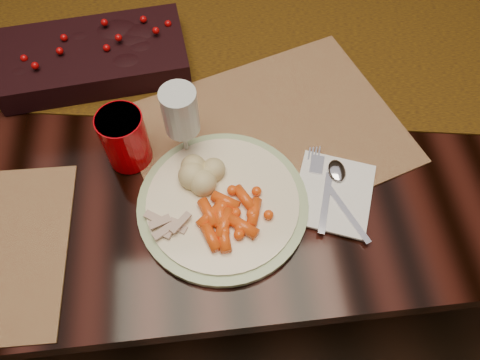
{
  "coord_description": "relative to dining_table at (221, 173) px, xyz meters",
  "views": [
    {
      "loc": [
        -0.02,
        -0.66,
        1.45
      ],
      "look_at": [
        0.02,
        -0.28,
        0.8
      ],
      "focal_mm": 35.0,
      "sensor_mm": 36.0,
      "label": 1
    }
  ],
  "objects": [
    {
      "name": "dinner_plate",
      "position": [
        -0.01,
        -0.3,
        0.39
      ],
      "size": [
        0.35,
        0.35,
        0.02
      ],
      "primitive_type": "cylinder",
      "rotation": [
        0.0,
        0.0,
        -0.28
      ],
      "color": "#FDEEC9",
      "rests_on": "placemat_main"
    },
    {
      "name": "floor",
      "position": [
        0.0,
        0.0,
        -0.38
      ],
      "size": [
        5.0,
        5.0,
        0.0
      ],
      "primitive_type": "plane",
      "color": "black",
      "rests_on": "ground"
    },
    {
      "name": "fork",
      "position": [
        0.16,
        -0.29,
        0.39
      ],
      "size": [
        0.07,
        0.15,
        0.0
      ],
      "primitive_type": null,
      "rotation": [
        0.0,
        0.0,
        -0.32
      ],
      "color": "#B0AFBF",
      "rests_on": "napkin"
    },
    {
      "name": "napkin",
      "position": [
        0.18,
        -0.3,
        0.38
      ],
      "size": [
        0.17,
        0.18,
        0.01
      ],
      "primitive_type": "cube",
      "rotation": [
        0.0,
        0.0,
        -0.38
      ],
      "color": "white",
      "rests_on": "placemat_main"
    },
    {
      "name": "red_cup",
      "position": [
        -0.17,
        -0.18,
        0.43
      ],
      "size": [
        0.1,
        0.1,
        0.11
      ],
      "primitive_type": "cylinder",
      "rotation": [
        0.0,
        0.0,
        -0.32
      ],
      "color": "#AE030A",
      "rests_on": "placemat_main"
    },
    {
      "name": "placemat_main",
      "position": [
        0.08,
        -0.16,
        0.38
      ],
      "size": [
        0.56,
        0.48,
        0.0
      ],
      "primitive_type": "cube",
      "rotation": [
        0.0,
        0.0,
        0.32
      ],
      "color": "#8A6146",
      "rests_on": "dining_table"
    },
    {
      "name": "baby_carrots",
      "position": [
        0.0,
        -0.34,
        0.4
      ],
      "size": [
        0.11,
        0.1,
        0.02
      ],
      "primitive_type": null,
      "rotation": [
        0.0,
        0.0,
        -0.14
      ],
      "color": "#F04C11",
      "rests_on": "dinner_plate"
    },
    {
      "name": "mashed_potatoes",
      "position": [
        -0.05,
        -0.25,
        0.42
      ],
      "size": [
        0.09,
        0.08,
        0.05
      ],
      "primitive_type": null,
      "rotation": [
        0.0,
        0.0,
        0.12
      ],
      "color": "beige",
      "rests_on": "dinner_plate"
    },
    {
      "name": "centerpiece",
      "position": [
        -0.23,
        0.05,
        0.41
      ],
      "size": [
        0.37,
        0.22,
        0.07
      ],
      "primitive_type": null,
      "rotation": [
        0.0,
        0.0,
        0.1
      ],
      "color": "black",
      "rests_on": "table_runner"
    },
    {
      "name": "dining_table",
      "position": [
        0.0,
        0.0,
        0.0
      ],
      "size": [
        1.8,
        1.0,
        0.75
      ],
      "primitive_type": "cube",
      "color": "black",
      "rests_on": "floor"
    },
    {
      "name": "table_runner",
      "position": [
        0.01,
        0.07,
        0.38
      ],
      "size": [
        1.89,
        0.69,
        0.0
      ],
      "primitive_type": "cube",
      "rotation": [
        0.0,
        0.0,
        -0.17
      ],
      "color": "#2F1D03",
      "rests_on": "dining_table"
    },
    {
      "name": "turkey_shreds",
      "position": [
        -0.1,
        -0.33,
        0.4
      ],
      "size": [
        0.09,
        0.08,
        0.02
      ],
      "primitive_type": null,
      "rotation": [
        0.0,
        0.0,
        0.27
      ],
      "color": "tan",
      "rests_on": "dinner_plate"
    },
    {
      "name": "spoon",
      "position": [
        0.19,
        -0.31,
        0.39
      ],
      "size": [
        0.08,
        0.15,
        0.0
      ],
      "primitive_type": null,
      "rotation": [
        0.0,
        0.0,
        0.38
      ],
      "color": "silver",
      "rests_on": "napkin"
    },
    {
      "name": "wine_glass",
      "position": [
        -0.07,
        -0.18,
        0.46
      ],
      "size": [
        0.07,
        0.07,
        0.16
      ],
      "primitive_type": null,
      "rotation": [
        0.0,
        0.0,
        0.27
      ],
      "color": "silver",
      "rests_on": "dining_table"
    }
  ]
}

